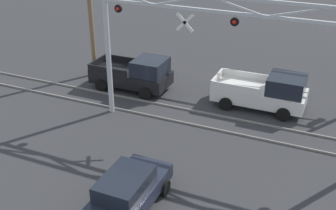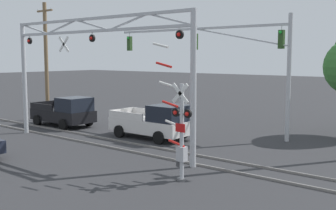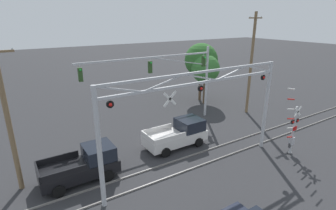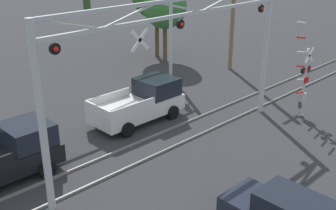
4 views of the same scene
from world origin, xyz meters
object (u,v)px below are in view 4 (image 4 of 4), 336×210
at_px(crossing_signal_mast, 303,83).
at_px(traffic_signal_span, 128,9).
at_px(pickup_truck_lead, 142,102).
at_px(crossing_gantry, 180,51).
at_px(background_tree_beyond_span, 165,7).
at_px(pickup_truck_following, 6,156).

distance_m(crossing_signal_mast, traffic_signal_span, 10.81).
bearing_deg(pickup_truck_lead, crossing_gantry, -105.89).
height_order(crossing_signal_mast, pickup_truck_lead, crossing_signal_mast).
relative_size(crossing_signal_mast, background_tree_beyond_span, 0.91).
relative_size(crossing_signal_mast, traffic_signal_span, 0.41).
relative_size(traffic_signal_span, pickup_truck_lead, 2.61).
relative_size(crossing_gantry, crossing_signal_mast, 2.48).
bearing_deg(crossing_signal_mast, pickup_truck_following, 159.94).
relative_size(pickup_truck_lead, pickup_truck_following, 1.06).
distance_m(traffic_signal_span, pickup_truck_lead, 6.35).
bearing_deg(pickup_truck_lead, traffic_signal_span, 57.41).
xyz_separation_m(traffic_signal_span, pickup_truck_following, (-10.24, -4.72, -4.03)).
bearing_deg(traffic_signal_span, pickup_truck_following, -155.25).
height_order(traffic_signal_span, pickup_truck_following, traffic_signal_span).
bearing_deg(pickup_truck_following, crossing_gantry, -25.35).
relative_size(pickup_truck_lead, background_tree_beyond_span, 0.86).
distance_m(traffic_signal_span, pickup_truck_following, 11.97).
bearing_deg(background_tree_beyond_span, pickup_truck_following, -154.23).
height_order(crossing_signal_mast, background_tree_beyond_span, background_tree_beyond_span).
xyz_separation_m(crossing_gantry, pickup_truck_following, (-6.55, 3.10, -3.59)).
xyz_separation_m(pickup_truck_following, background_tree_beyond_span, (16.24, 7.84, 3.15)).
bearing_deg(pickup_truck_following, pickup_truck_lead, 4.43).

